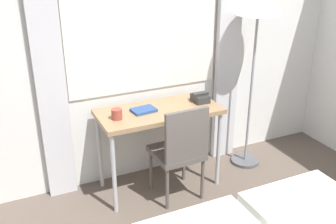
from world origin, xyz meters
The scene contains 7 objects.
wall_back_with_window centered at (0.03, 2.79, 1.35)m, with size 5.54×0.13×2.70m.
desk centered at (0.27, 2.46, 0.69)m, with size 1.07×0.50×0.76m.
desk_chair centered at (0.35, 2.21, 0.49)m, with size 0.41×0.41×0.88m.
standing_lamp centered at (1.24, 2.47, 1.51)m, with size 0.41×0.41×1.74m.
telephone centered at (0.68, 2.48, 0.80)m, with size 0.14×0.16×0.09m.
book centered at (0.13, 2.48, 0.78)m, with size 0.22×0.17×0.02m.
mug centered at (-0.12, 2.42, 0.81)m, with size 0.09×0.09×0.09m.
Camera 1 is at (-0.97, -0.40, 2.08)m, focal length 42.00 mm.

